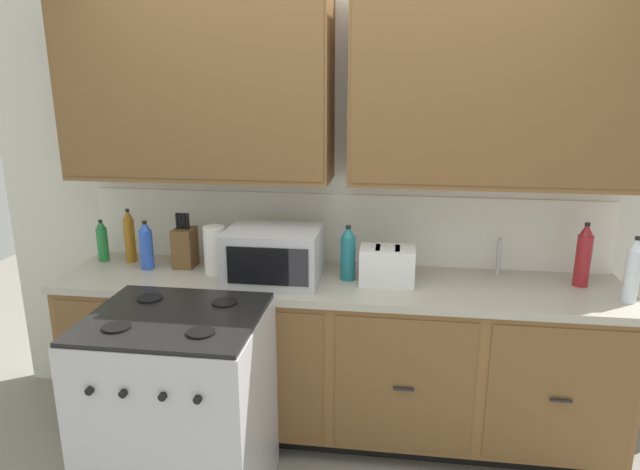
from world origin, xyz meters
name	(u,v)px	position (x,y,z in m)	size (l,w,h in m)	color
ground_plane	(329,464)	(0.00, 0.00, 0.00)	(8.00, 8.00, 0.00)	gray
wall_unit	(342,134)	(0.00, 0.50, 1.65)	(4.13, 0.40, 2.45)	silver
counter_run	(336,356)	(0.00, 0.30, 0.47)	(2.96, 0.64, 0.91)	black
stove_range	(181,410)	(-0.64, -0.33, 0.47)	(0.76, 0.68, 0.95)	#B7B7BC
microwave	(274,255)	(-0.32, 0.24, 1.05)	(0.48, 0.37, 0.28)	#B7B7BC
toaster	(387,265)	(0.26, 0.29, 1.00)	(0.28, 0.18, 0.19)	white
knife_block	(185,247)	(-0.87, 0.40, 1.02)	(0.11, 0.14, 0.31)	brown
sink_faucet	(499,256)	(0.85, 0.51, 1.01)	(0.02, 0.02, 0.20)	#B2B5BA
paper_towel_roll	(215,250)	(-0.67, 0.32, 1.04)	(0.12, 0.12, 0.26)	white
bottle_clear	(633,271)	(1.41, 0.19, 1.07)	(0.07, 0.07, 0.32)	silver
bottle_blue	(146,246)	(-1.06, 0.33, 1.04)	(0.07, 0.07, 0.27)	blue
bottle_green	(102,241)	(-1.38, 0.44, 1.03)	(0.06, 0.06, 0.24)	#237A38
bottle_teal	(348,253)	(0.06, 0.32, 1.05)	(0.08, 0.08, 0.29)	#1E707A
bottle_red	(584,255)	(1.25, 0.39, 1.07)	(0.08, 0.08, 0.33)	maroon
bottle_amber	(130,236)	(-1.21, 0.45, 1.06)	(0.06, 0.06, 0.31)	#9E6619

